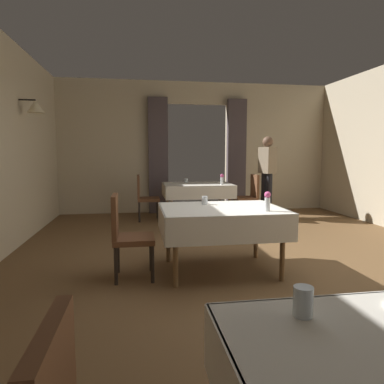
# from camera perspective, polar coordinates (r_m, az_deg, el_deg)

# --- Properties ---
(ground) EXTENTS (10.08, 10.08, 0.00)m
(ground) POSITION_cam_1_polar(r_m,az_deg,el_deg) (4.30, 10.62, -12.28)
(ground) COLOR brown
(wall_back) EXTENTS (6.40, 0.27, 3.00)m
(wall_back) POSITION_cam_1_polar(r_m,az_deg,el_deg) (8.13, 0.85, 7.50)
(wall_back) COLOR beige
(wall_back) RESTS_ON ground
(dining_table_mid) EXTENTS (1.39, 1.07, 0.75)m
(dining_table_mid) POSITION_cam_1_polar(r_m,az_deg,el_deg) (4.00, 4.84, -3.90)
(dining_table_mid) COLOR brown
(dining_table_mid) RESTS_ON ground
(dining_table_far) EXTENTS (1.39, 1.04, 0.75)m
(dining_table_far) POSITION_cam_1_polar(r_m,az_deg,el_deg) (7.07, 0.89, 0.69)
(dining_table_far) COLOR brown
(dining_table_far) RESTS_ON ground
(chair_mid_left) EXTENTS (0.44, 0.44, 0.93)m
(chair_mid_left) POSITION_cam_1_polar(r_m,az_deg,el_deg) (3.85, -10.84, -6.57)
(chair_mid_left) COLOR black
(chair_mid_left) RESTS_ON ground
(chair_far_left) EXTENTS (0.44, 0.44, 0.93)m
(chair_far_left) POSITION_cam_1_polar(r_m,az_deg,el_deg) (7.08, -7.90, -0.56)
(chair_far_left) COLOR black
(chair_far_left) RESTS_ON ground
(chair_far_right) EXTENTS (0.44, 0.44, 0.93)m
(chair_far_right) POSITION_cam_1_polar(r_m,az_deg,el_deg) (7.26, 9.45, -0.41)
(chair_far_right) COLOR black
(chair_far_right) RESTS_ON ground
(glass_near_c) EXTENTS (0.08, 0.08, 0.12)m
(glass_near_c) POSITION_cam_1_polar(r_m,az_deg,el_deg) (1.45, 17.93, -16.88)
(glass_near_c) COLOR silver
(glass_near_c) RESTS_ON dining_table_near
(flower_vase_mid) EXTENTS (0.07, 0.07, 0.21)m
(flower_vase_mid) POSITION_cam_1_polar(r_m,az_deg,el_deg) (3.81, 12.39, -1.38)
(flower_vase_mid) COLOR silver
(flower_vase_mid) RESTS_ON dining_table_mid
(glass_mid_b) EXTENTS (0.07, 0.07, 0.10)m
(glass_mid_b) POSITION_cam_1_polar(r_m,az_deg,el_deg) (4.21, 2.12, -1.38)
(glass_mid_b) COLOR silver
(glass_mid_b) RESTS_ON dining_table_mid
(flower_vase_far) EXTENTS (0.07, 0.07, 0.21)m
(flower_vase_far) POSITION_cam_1_polar(r_m,az_deg,el_deg) (6.84, 4.99, 2.18)
(flower_vase_far) COLOR silver
(flower_vase_far) RESTS_ON dining_table_far
(glass_far_b) EXTENTS (0.08, 0.08, 0.09)m
(glass_far_b) POSITION_cam_1_polar(r_m,az_deg,el_deg) (7.33, -0.99, 1.93)
(glass_far_b) COLOR silver
(glass_far_b) RESTS_ON dining_table_far
(person_waiter_by_doorway) EXTENTS (0.31, 0.41, 1.72)m
(person_waiter_by_doorway) POSITION_cam_1_polar(r_m,az_deg,el_deg) (7.44, 12.34, 3.62)
(person_waiter_by_doorway) COLOR black
(person_waiter_by_doorway) RESTS_ON ground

